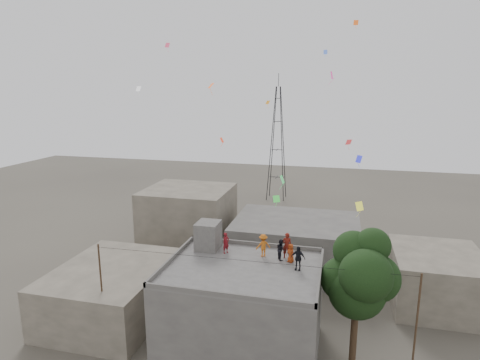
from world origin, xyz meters
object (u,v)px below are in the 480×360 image
object	(u,v)px
transmission_tower	(277,144)
person_red_adult	(287,245)
stair_head_box	(208,235)
tree	(360,276)
person_dark_adult	(298,258)

from	to	relation	value
transmission_tower	person_red_adult	xyz separation A→B (m)	(6.55, -37.70, -2.06)
stair_head_box	tree	world-z (taller)	tree
transmission_tower	person_red_adult	world-z (taller)	transmission_tower
transmission_tower	person_red_adult	distance (m)	38.32
stair_head_box	person_red_adult	xyz separation A→B (m)	(5.75, -0.30, -0.09)
tree	person_dark_adult	world-z (taller)	tree
person_dark_adult	person_red_adult	bearing A→B (deg)	127.18
transmission_tower	person_dark_adult	world-z (taller)	transmission_tower
person_red_adult	person_dark_adult	size ratio (longest dim) A/B	1.14
tree	person_dark_adult	distance (m)	3.96
transmission_tower	person_dark_adult	bearing A→B (deg)	-79.24
tree	transmission_tower	distance (m)	41.12
person_red_adult	stair_head_box	bearing A→B (deg)	-7.69
stair_head_box	person_red_adult	bearing A→B (deg)	-2.94
transmission_tower	stair_head_box	bearing A→B (deg)	-88.77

